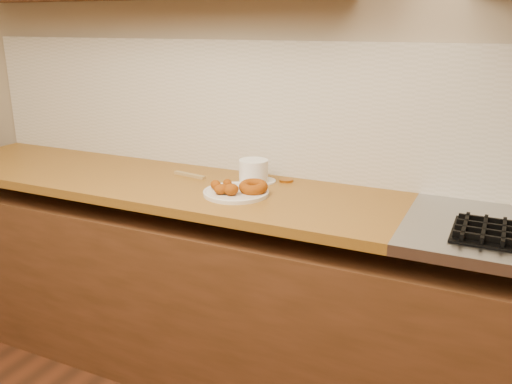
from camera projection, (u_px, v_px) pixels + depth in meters
wall_back at (310, 77)px, 2.32m from camera, size 4.00×0.02×2.70m
base_cabinet at (279, 309)px, 2.34m from camera, size 3.60×0.60×0.77m
butcher_block at (149, 182)px, 2.46m from camera, size 2.30×0.62×0.04m
backsplash at (308, 112)px, 2.36m from camera, size 3.60×0.02×0.60m
donut_plate at (236, 193)px, 2.21m from camera, size 0.27×0.27×0.02m
ring_donut at (253, 187)px, 2.20m from camera, size 0.15×0.16×0.05m
fried_dough_chunks at (225, 188)px, 2.19m from camera, size 0.16×0.16×0.05m
plastic_tub at (254, 172)px, 2.35m from camera, size 0.13×0.13×0.11m
tub_lid at (262, 181)px, 2.39m from camera, size 0.15×0.15×0.01m
brass_jar_lid at (286, 180)px, 2.40m from camera, size 0.08×0.08×0.01m
wooden_utensil at (190, 175)px, 2.47m from camera, size 0.17×0.05×0.01m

